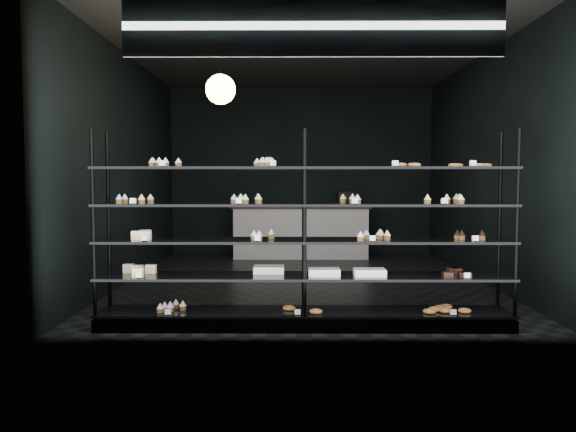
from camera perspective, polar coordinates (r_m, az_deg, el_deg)
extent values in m
cube|color=black|center=(7.99, 1.70, -6.65)|extent=(5.00, 6.00, 0.01)
cube|color=black|center=(8.06, 1.74, 16.26)|extent=(5.00, 6.00, 0.01)
cube|color=black|center=(10.87, 1.33, 4.52)|extent=(5.00, 0.01, 3.20)
cube|color=black|center=(4.87, 2.58, 5.59)|extent=(5.00, 0.01, 3.20)
cube|color=black|center=(8.20, -16.09, 4.66)|extent=(0.01, 6.00, 3.20)
cube|color=black|center=(8.31, 19.27, 4.59)|extent=(0.01, 6.00, 3.20)
cube|color=black|center=(5.59, 1.63, -10.60)|extent=(4.00, 0.50, 0.12)
cylinder|color=black|center=(5.53, -19.16, -1.22)|extent=(0.04, 0.04, 1.85)
cylinder|color=black|center=(5.94, -17.75, -0.86)|extent=(0.04, 0.04, 1.85)
cylinder|color=black|center=(5.21, 1.71, -1.30)|extent=(0.04, 0.04, 1.85)
cylinder|color=black|center=(5.65, 1.60, -0.91)|extent=(0.04, 0.04, 1.85)
cylinder|color=black|center=(5.62, 22.23, -1.21)|extent=(0.04, 0.04, 1.85)
cylinder|color=black|center=(6.03, 20.67, -0.86)|extent=(0.04, 0.04, 1.85)
cube|color=black|center=(5.57, 1.64, -9.70)|extent=(4.00, 0.50, 0.03)
cube|color=black|center=(5.49, 1.64, -6.14)|extent=(4.00, 0.50, 0.02)
cube|color=black|center=(5.45, 1.65, -2.51)|extent=(4.00, 0.50, 0.02)
cube|color=black|center=(5.42, 1.66, 1.17)|extent=(4.00, 0.50, 0.02)
cube|color=black|center=(5.42, 1.66, 4.87)|extent=(4.00, 0.50, 0.02)
cube|color=white|center=(5.38, -12.87, 5.19)|extent=(0.06, 0.04, 0.06)
cube|color=white|center=(5.24, -1.97, 5.32)|extent=(0.06, 0.04, 0.06)
cube|color=white|center=(5.33, 11.16, 5.22)|extent=(0.05, 0.04, 0.06)
cube|color=white|center=(5.52, 18.71, 5.05)|extent=(0.06, 0.04, 0.06)
cube|color=white|center=(5.44, -15.30, 1.44)|extent=(0.06, 0.04, 0.06)
cube|color=white|center=(5.26, -4.90, 1.49)|extent=(0.05, 0.04, 0.06)
cube|color=white|center=(5.27, 6.82, 1.48)|extent=(0.06, 0.04, 0.06)
cube|color=white|center=(5.44, 15.83, 1.43)|extent=(0.06, 0.04, 0.06)
cube|color=white|center=(5.45, -14.79, -2.23)|extent=(0.06, 0.04, 0.06)
cube|color=white|center=(5.27, -2.76, -2.31)|extent=(0.06, 0.04, 0.06)
cube|color=white|center=(5.31, 8.43, -2.30)|extent=(0.05, 0.04, 0.06)
cube|color=white|center=(5.53, 18.30, -2.21)|extent=(0.06, 0.04, 0.06)
cube|color=white|center=(5.50, -14.99, -5.86)|extent=(0.06, 0.04, 0.06)
cube|color=white|center=(5.55, 17.30, -5.82)|extent=(0.06, 0.04, 0.06)
cube|color=white|center=(5.50, -11.81, -9.54)|extent=(0.06, 0.04, 0.06)
cube|color=white|center=(5.38, 0.70, -9.75)|extent=(0.05, 0.04, 0.06)
cube|color=white|center=(5.59, 16.35, -9.39)|extent=(0.06, 0.04, 0.06)
cube|color=#0C1D3E|center=(5.12, 2.58, 18.54)|extent=(3.20, 0.04, 0.45)
cube|color=white|center=(5.10, 2.59, 18.59)|extent=(3.30, 0.02, 0.50)
cylinder|color=black|center=(6.55, -6.90, 16.53)|extent=(0.01, 0.01, 0.56)
sphere|color=#F4B655|center=(6.47, -6.87, 12.65)|extent=(0.34, 0.34, 0.34)
cube|color=silver|center=(10.41, 1.29, -1.72)|extent=(2.44, 0.60, 0.92)
cube|color=black|center=(10.38, 1.29, 0.97)|extent=(2.54, 0.65, 0.06)
cube|color=black|center=(10.42, 5.91, 1.82)|extent=(0.30, 0.30, 0.25)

